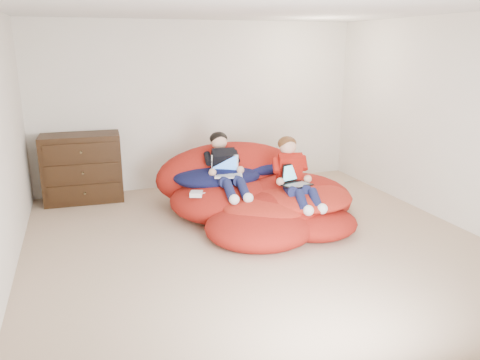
% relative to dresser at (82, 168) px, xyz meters
% --- Properties ---
extents(room_shell, '(5.10, 5.10, 2.77)m').
position_rel_dresser_xyz_m(room_shell, '(1.79, -2.22, -0.26)').
color(room_shell, tan).
rests_on(room_shell, ground).
extents(dresser, '(1.09, 0.62, 0.96)m').
position_rel_dresser_xyz_m(dresser, '(0.00, 0.00, 0.00)').
color(dresser, black).
rests_on(dresser, ground).
extents(beanbag_pile, '(2.48, 2.39, 0.94)m').
position_rel_dresser_xyz_m(beanbag_pile, '(2.12, -1.36, -0.21)').
color(beanbag_pile, '#AC1C13').
rests_on(beanbag_pile, ground).
extents(cream_pillow, '(0.44, 0.28, 0.28)m').
position_rel_dresser_xyz_m(cream_pillow, '(1.65, -0.63, 0.14)').
color(cream_pillow, beige).
rests_on(cream_pillow, beanbag_pile).
extents(older_boy, '(0.33, 1.08, 0.70)m').
position_rel_dresser_xyz_m(older_boy, '(1.72, -1.24, 0.20)').
color(older_boy, black).
rests_on(older_boy, beanbag_pile).
extents(younger_boy, '(0.38, 0.98, 0.76)m').
position_rel_dresser_xyz_m(younger_boy, '(2.44, -1.76, 0.17)').
color(younger_boy, '#AA170F').
rests_on(younger_boy, beanbag_pile).
extents(laptop_white, '(0.40, 0.40, 0.25)m').
position_rel_dresser_xyz_m(laptop_white, '(1.72, -1.31, 0.15)').
color(laptop_white, silver).
rests_on(laptop_white, older_boy).
extents(laptop_black, '(0.40, 0.36, 0.25)m').
position_rel_dresser_xyz_m(laptop_black, '(2.44, -1.79, 0.09)').
color(laptop_black, black).
rests_on(laptop_black, younger_boy).
extents(power_adapter, '(0.19, 0.19, 0.05)m').
position_rel_dresser_xyz_m(power_adapter, '(1.27, -1.51, -0.06)').
color(power_adapter, silver).
rests_on(power_adapter, beanbag_pile).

